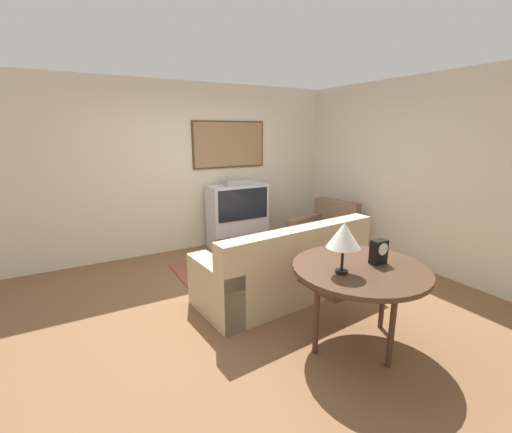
# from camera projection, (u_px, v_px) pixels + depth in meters

# --- Properties ---
(ground_plane) EXTENTS (12.00, 12.00, 0.00)m
(ground_plane) POSITION_uv_depth(u_px,v_px,m) (251.00, 298.00, 4.11)
(ground_plane) COLOR brown
(wall_back) EXTENTS (12.00, 0.10, 2.70)m
(wall_back) POSITION_uv_depth(u_px,v_px,m) (189.00, 168.00, 5.58)
(wall_back) COLOR beige
(wall_back) RESTS_ON ground_plane
(wall_right) EXTENTS (0.06, 12.00, 2.70)m
(wall_right) POSITION_uv_depth(u_px,v_px,m) (407.00, 173.00, 5.03)
(wall_right) COLOR beige
(wall_right) RESTS_ON ground_plane
(area_rug) EXTENTS (2.52, 1.45, 0.01)m
(area_rug) POSITION_uv_depth(u_px,v_px,m) (266.00, 265.00, 5.09)
(area_rug) COLOR brown
(area_rug) RESTS_ON ground_plane
(tv) EXTENTS (0.99, 0.46, 1.16)m
(tv) POSITION_uv_depth(u_px,v_px,m) (238.00, 215.00, 5.84)
(tv) COLOR silver
(tv) RESTS_ON ground_plane
(couch) EXTENTS (2.15, 1.04, 0.92)m
(couch) POSITION_uv_depth(u_px,v_px,m) (285.00, 270.00, 4.10)
(couch) COLOR #CCB289
(couch) RESTS_ON ground_plane
(armchair) EXTENTS (1.11, 1.02, 0.80)m
(armchair) POSITION_uv_depth(u_px,v_px,m) (324.00, 235.00, 5.70)
(armchair) COLOR brown
(armchair) RESTS_ON ground_plane
(coffee_table) EXTENTS (1.03, 0.55, 0.40)m
(coffee_table) POSITION_uv_depth(u_px,v_px,m) (255.00, 242.00, 5.00)
(coffee_table) COLOR #472D1E
(coffee_table) RESTS_ON ground_plane
(console_table) EXTENTS (1.21, 1.21, 0.77)m
(console_table) POSITION_uv_depth(u_px,v_px,m) (360.00, 273.00, 3.07)
(console_table) COLOR #472D1E
(console_table) RESTS_ON ground_plane
(table_lamp) EXTENTS (0.28, 0.28, 0.44)m
(table_lamp) POSITION_uv_depth(u_px,v_px,m) (344.00, 236.00, 2.84)
(table_lamp) COLOR black
(table_lamp) RESTS_ON console_table
(mantel_clock) EXTENTS (0.15, 0.10, 0.22)m
(mantel_clock) POSITION_uv_depth(u_px,v_px,m) (379.00, 252.00, 3.10)
(mantel_clock) COLOR black
(mantel_clock) RESTS_ON console_table
(remote) EXTENTS (0.12, 0.16, 0.02)m
(remote) POSITION_uv_depth(u_px,v_px,m) (266.00, 238.00, 5.03)
(remote) COLOR black
(remote) RESTS_ON coffee_table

